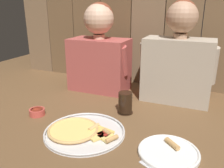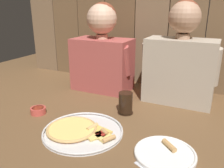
% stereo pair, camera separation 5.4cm
% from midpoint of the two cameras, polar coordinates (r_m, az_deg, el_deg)
% --- Properties ---
extents(ground_plane, '(3.20, 3.20, 0.00)m').
position_cam_midpoint_polar(ground_plane, '(1.21, 0.04, -9.60)').
color(ground_plane, brown).
extents(pizza_tray, '(0.38, 0.38, 0.03)m').
position_cam_midpoint_polar(pizza_tray, '(1.14, -6.41, -11.14)').
color(pizza_tray, silver).
rests_on(pizza_tray, ground).
extents(dinner_plate, '(0.25, 0.25, 0.03)m').
position_cam_midpoint_polar(dinner_plate, '(1.01, 14.34, -16.01)').
color(dinner_plate, white).
rests_on(dinner_plate, ground).
extents(drinking_glass, '(0.09, 0.09, 0.12)m').
position_cam_midpoint_polar(drinking_glass, '(1.30, 4.52, -4.65)').
color(drinking_glass, black).
rests_on(drinking_glass, ground).
extents(dipping_bowl, '(0.08, 0.08, 0.04)m').
position_cam_midpoint_polar(dipping_bowl, '(1.36, -16.41, -6.14)').
color(dipping_bowl, '#CC4C42').
rests_on(dipping_bowl, ground).
extents(diner_left, '(0.44, 0.23, 0.59)m').
position_cam_midpoint_polar(diner_left, '(1.62, -1.42, 7.93)').
color(diner_left, '#AD4C47').
rests_on(diner_left, ground).
extents(diner_right, '(0.44, 0.20, 0.61)m').
position_cam_midpoint_polar(diner_right, '(1.46, 17.38, 5.93)').
color(diner_right, '#B2A38E').
rests_on(diner_right, ground).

